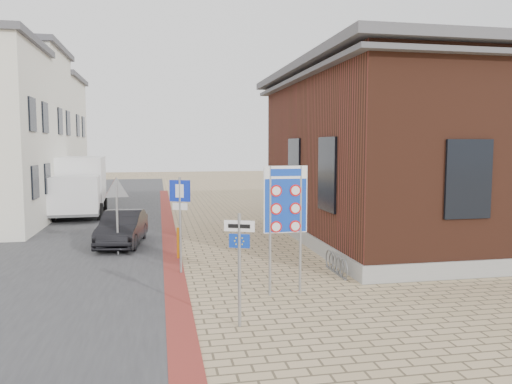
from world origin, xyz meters
name	(u,v)px	position (x,y,z in m)	size (l,w,h in m)	color
ground	(263,302)	(0.00, 0.00, 0.00)	(120.00, 120.00, 0.00)	tan
road_strip	(98,218)	(-5.50, 15.00, 0.01)	(7.00, 60.00, 0.02)	#38383A
curb_strip	(169,233)	(-2.00, 10.00, 0.01)	(0.60, 40.00, 0.02)	maroon
brick_building	(445,151)	(8.99, 7.00, 3.49)	(13.00, 13.00, 6.80)	gray
townhouse_far	(25,139)	(-10.99, 24.00, 4.17)	(7.40, 6.40, 8.30)	silver
bike_rack	(336,265)	(2.65, 2.20, 0.26)	(0.08, 1.80, 0.60)	slate
sedan	(122,228)	(-3.76, 7.67, 0.64)	(1.36, 3.91, 1.29)	black
box_truck	(79,186)	(-6.51, 16.13, 1.60)	(2.74, 6.03, 3.10)	slate
border_sign	(285,202)	(0.67, 0.50, 2.34)	(1.11, 0.09, 3.24)	gray
essen_sign	(239,253)	(-0.80, -1.47, 1.55)	(0.60, 0.28, 2.36)	gray
parking_sign	(180,207)	(-1.80, 3.08, 1.95)	(0.58, 0.28, 2.82)	gray
yield_sign	(117,196)	(-3.80, 6.00, 2.01)	(0.92, 0.24, 2.62)	gray
bollard	(178,243)	(-1.80, 5.00, 0.52)	(0.09, 0.09, 1.04)	orange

